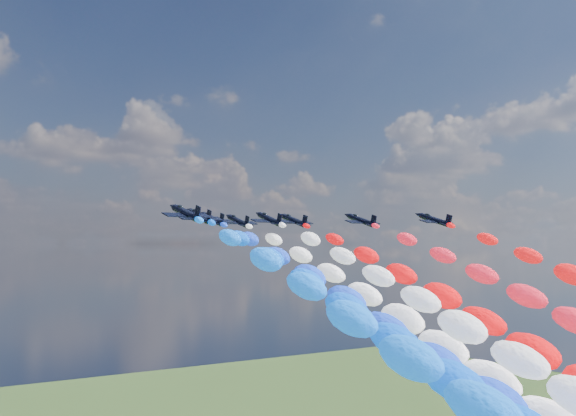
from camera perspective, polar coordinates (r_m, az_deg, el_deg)
jet_0 at (r=117.97m, az=-7.79°, el=-0.38°), size 8.04×10.87×5.05m
jet_1 at (r=131.40m, az=-6.78°, el=-0.62°), size 8.27×11.04×5.05m
jet_2 at (r=145.80m, az=-5.78°, el=-0.84°), size 7.96×10.81×5.05m
trail_2 at (r=98.70m, az=13.14°, el=-13.84°), size 6.85×123.08×52.31m
jet_3 at (r=146.13m, az=-1.43°, el=-0.85°), size 8.34×11.08×5.05m
trail_3 at (r=102.66m, az=19.18°, el=-13.32°), size 6.85×123.08×52.31m
jet_4 at (r=158.09m, az=-3.83°, el=-0.99°), size 8.14×10.94×5.05m
trail_4 at (r=111.77m, az=13.73°, el=-12.51°), size 6.85×123.08×52.31m
jet_5 at (r=153.95m, az=0.44°, el=-0.95°), size 8.02×10.85×5.05m
trail_5 at (r=111.54m, az=20.22°, el=-12.44°), size 6.85×123.08×52.31m
jet_6 at (r=154.19m, az=5.59°, el=-0.94°), size 8.03×10.86×5.05m
jet_7 at (r=153.60m, az=11.09°, el=-0.90°), size 8.17×10.96×5.05m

